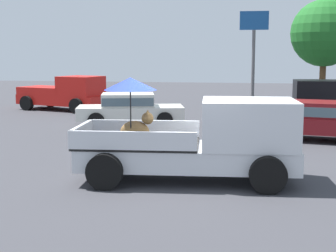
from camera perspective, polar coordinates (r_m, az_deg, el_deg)
ground_plane at (r=11.70m, az=2.23°, el=-6.22°), size 80.00×80.00×0.00m
pickup_truck_main at (r=11.47m, az=4.41°, el=-1.56°), size 5.19×2.60×2.40m
pickup_truck_far at (r=26.52m, az=-11.69°, el=3.67°), size 5.11×3.20×1.80m
parked_sedan_near at (r=17.66m, az=16.31°, el=0.83°), size 4.54×2.53×1.33m
parked_sedan_far at (r=20.40m, az=-4.45°, el=2.10°), size 4.60×2.75×1.33m
motel_sign at (r=25.05m, az=9.83°, el=9.53°), size 1.40×0.16×5.00m
tree_by_lot at (r=26.76m, az=17.54°, el=10.11°), size 3.40×3.40×5.68m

